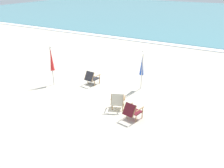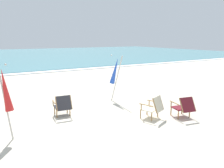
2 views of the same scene
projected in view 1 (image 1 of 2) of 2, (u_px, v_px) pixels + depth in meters
ground_plane at (90, 95)px, 13.11m from camera, size 80.00×80.00×0.00m
sea at (215, 16)px, 38.89m from camera, size 80.00×40.00×0.10m
surf_band at (170, 44)px, 22.75m from camera, size 80.00×1.10×0.06m
beach_chair_front_left at (132, 111)px, 10.69m from camera, size 0.70×0.85×0.78m
beach_chair_back_right at (92, 77)px, 14.19m from camera, size 0.64×0.79×0.79m
beach_chair_mid_center at (118, 101)px, 11.51m from camera, size 0.79×0.85×0.82m
umbrella_furled_red at (52, 60)px, 13.88m from camera, size 0.40×0.37×2.12m
umbrella_furled_blue at (142, 65)px, 13.20m from camera, size 0.44×0.62×2.06m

